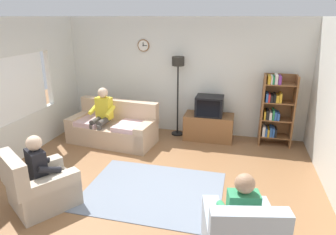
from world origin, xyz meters
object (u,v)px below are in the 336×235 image
Objects in this scene: floor_lamp at (178,74)px; person_in_left_armchair at (44,167)px; armchair_near_window at (41,188)px; couch at (113,128)px; tv_stand at (209,127)px; person_on_couch at (102,113)px; tv at (209,106)px; bookshelf at (275,109)px; person_in_right_armchair at (240,211)px.

floor_lamp is 3.57m from person_in_left_armchair.
couch is at bearing 88.67° from armchair_near_window.
tv_stand is 0.89× the size of person_on_couch.
couch is 2.22m from tv.
bookshelf is (1.40, 0.07, 0.51)m from tv_stand.
floor_lamp reaches higher than person_in_left_armchair.
armchair_near_window is at bearing 174.12° from person_in_right_armchair.
floor_lamp is (-0.75, 0.10, 1.16)m from tv_stand.
person_in_right_armchair is (3.01, -2.68, -0.09)m from person_on_couch.
person_on_couch reaches higher than tv_stand.
person_on_couch is at bearing -160.58° from tv_stand.
floor_lamp is at bearing 30.77° from person_on_couch.
tv_stand is at bearing 56.37° from person_in_left_armchair.
person_on_couch is 1.11× the size of person_in_left_armchair.
person_on_couch reaches higher than armchair_near_window.
bookshelf is 3.61m from person_in_right_armchair.
bookshelf is at bearing 2.71° from tv_stand.
person_on_couch is 4.04m from person_in_right_armchair.
floor_lamp is 1.65× the size of person_in_right_armchair.
couch is 1.77× the size of person_in_left_armchair.
floor_lamp is 1.65× the size of person_in_left_armchair.
bookshelf is 1.33× the size of armchair_near_window.
floor_lamp is 3.74m from armchair_near_window.
person_in_right_armchair reaches higher than tv.
tv_stand is 0.94× the size of armchair_near_window.
person_on_couch is at bearing -149.23° from floor_lamp.
bookshelf is 4.81m from armchair_near_window.
person_in_right_armchair is (-0.64, -3.54, -0.20)m from bookshelf.
person_in_right_armchair is at bearing -5.88° from armchair_near_window.
tv_stand is 3.82m from armchair_near_window.
tv is at bearing 102.41° from person_in_right_armchair.
tv is 0.48× the size of person_on_couch.
bookshelf reaches higher than tv_stand.
armchair_near_window is 1.05× the size of person_in_right_armchair.
floor_lamp reaches higher than armchair_near_window.
bookshelf is at bearing 42.46° from person_in_left_armchair.
person_on_couch reaches higher than person_in_left_armchair.
bookshelf is at bearing 79.74° from person_in_right_armchair.
tv is at bearing -90.00° from tv_stand.
couch is 1.77× the size of person_in_right_armchair.
person_in_right_armchair is (1.51, -3.58, -0.85)m from floor_lamp.
couch is at bearing -167.75° from bookshelf.
floor_lamp is 3.97m from person_in_right_armchair.
tv is 0.54× the size of person_in_left_armchair.
couch is at bearing 135.26° from person_in_right_armchair.
floor_lamp is (-0.75, 0.12, 0.65)m from tv.
person_in_right_armchair is (0.76, -3.45, -0.20)m from tv.
person_in_right_armchair is (0.76, -3.48, 0.31)m from tv_stand.
person_on_couch reaches higher than tv.
floor_lamp reaches higher than bookshelf.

